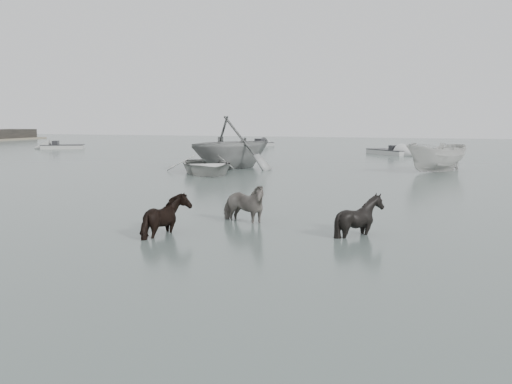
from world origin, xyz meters
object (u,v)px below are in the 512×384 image
(pony_pinto, at_px, (243,198))
(rowboat_lead, at_px, (206,163))
(pony_dark, at_px, (167,208))
(pony_black, at_px, (360,207))

(pony_pinto, distance_m, rowboat_lead, 14.03)
(pony_dark, height_order, pony_black, pony_black)
(pony_pinto, xyz_separation_m, pony_dark, (-1.22, -2.21, -0.01))
(pony_black, relative_size, rowboat_lead, 0.27)
(pony_pinto, relative_size, pony_dark, 1.20)
(pony_pinto, relative_size, rowboat_lead, 0.31)
(pony_dark, distance_m, rowboat_lead, 15.59)
(pony_pinto, height_order, rowboat_lead, pony_pinto)
(pony_pinto, bearing_deg, rowboat_lead, 45.20)
(pony_black, distance_m, rowboat_lead, 16.40)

